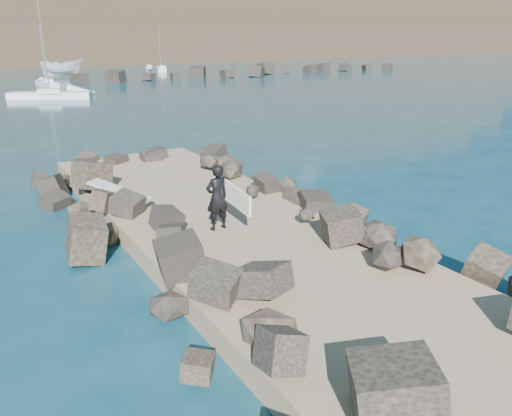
# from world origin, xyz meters

# --- Properties ---
(ground) EXTENTS (800.00, 800.00, 0.00)m
(ground) POSITION_xyz_m (0.00, 0.00, 0.00)
(ground) COLOR #0F384C
(ground) RESTS_ON ground
(jetty) EXTENTS (6.00, 26.00, 0.60)m
(jetty) POSITION_xyz_m (0.00, -2.00, 0.30)
(jetty) COLOR #8C7759
(jetty) RESTS_ON ground
(riprap_left) EXTENTS (2.60, 22.00, 1.00)m
(riprap_left) POSITION_xyz_m (-2.90, -1.50, 0.50)
(riprap_left) COLOR #272421
(riprap_left) RESTS_ON ground
(riprap_right) EXTENTS (2.60, 22.00, 1.00)m
(riprap_right) POSITION_xyz_m (2.90, -1.50, 0.50)
(riprap_right) COLOR black
(riprap_right) RESTS_ON ground
(breakwater_secondary) EXTENTS (52.00, 4.00, 1.20)m
(breakwater_secondary) POSITION_xyz_m (35.00, 55.00, 0.60)
(breakwater_secondary) COLOR black
(breakwater_secondary) RESTS_ON ground
(surfboard_resting) EXTENTS (1.78, 2.07, 0.07)m
(surfboard_resting) POSITION_xyz_m (-2.40, 3.63, 1.04)
(surfboard_resting) COLOR beige
(surfboard_resting) RESTS_ON riprap_left
(boat_imported) EXTENTS (6.68, 4.49, 2.42)m
(boat_imported) POSITION_xyz_m (9.01, 69.77, 1.21)
(boat_imported) COLOR white
(boat_imported) RESTS_ON ground
(surfer_with_board) EXTENTS (0.90, 2.40, 1.94)m
(surfer_with_board) POSITION_xyz_m (-0.51, 0.20, 1.58)
(surfer_with_board) COLOR black
(surfer_with_board) RESTS_ON jetty
(sailboat_f) EXTENTS (2.13, 5.17, 6.30)m
(sailboat_f) POSITION_xyz_m (33.42, 97.33, 0.35)
(sailboat_f) COLOR white
(sailboat_f) RESTS_ON ground
(sailboat_d) EXTENTS (3.11, 6.36, 7.60)m
(sailboat_d) POSITION_xyz_m (25.46, 71.41, 0.35)
(sailboat_d) COLOR white
(sailboat_d) RESTS_ON ground
(sailboat_b) EXTENTS (1.74, 5.83, 7.07)m
(sailboat_b) POSITION_xyz_m (3.95, 53.36, 0.35)
(sailboat_b) COLOR white
(sailboat_b) RESTS_ON ground
(sailboat_c) EXTENTS (7.76, 4.97, 9.33)m
(sailboat_c) POSITION_xyz_m (2.07, 40.98, 0.35)
(sailboat_c) COLOR white
(sailboat_c) RESTS_ON ground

